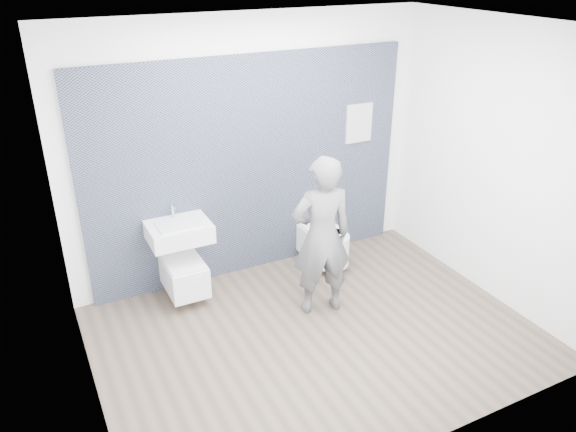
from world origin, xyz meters
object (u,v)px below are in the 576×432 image
washbasin (179,231)px  visitor (322,237)px  toilet_square (184,273)px  toilet_rounded (326,245)px

washbasin → visitor: size_ratio=0.37×
toilet_square → toilet_rounded: size_ratio=0.98×
washbasin → toilet_rounded: size_ratio=0.91×
toilet_square → toilet_rounded: (1.65, -0.07, -0.03)m
toilet_rounded → toilet_square: bearing=177.7°
toilet_rounded → washbasin: bearing=176.2°
washbasin → toilet_rounded: washbasin is taller
washbasin → toilet_square: washbasin is taller
visitor → toilet_rounded: bearing=-112.8°
toilet_square → visitor: (1.16, -0.79, 0.52)m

